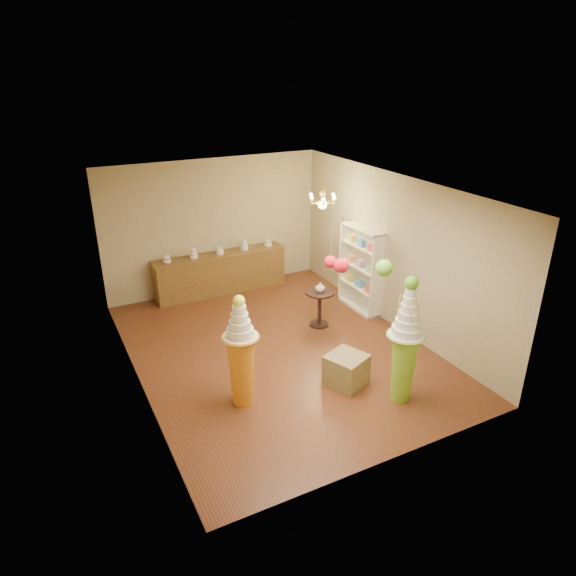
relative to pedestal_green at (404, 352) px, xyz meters
name	(u,v)px	position (x,y,z in m)	size (l,w,h in m)	color
floor	(278,350)	(-1.05, 2.21, -0.83)	(6.50, 6.50, 0.00)	#552917
ceiling	(277,188)	(-1.05, 2.21, 2.17)	(6.50, 6.50, 0.00)	silver
wall_back	(214,226)	(-1.05, 5.46, 0.67)	(5.00, 0.04, 3.00)	tan
wall_front	(396,364)	(-1.05, -1.04, 0.67)	(5.00, 0.04, 3.00)	tan
wall_left	(131,303)	(-3.55, 2.21, 0.67)	(0.04, 6.50, 3.00)	tan
wall_right	(394,252)	(1.45, 2.21, 0.67)	(0.04, 6.50, 3.00)	tan
pedestal_green	(404,352)	(0.00, 0.00, 0.00)	(0.65, 0.65, 2.08)	#78B527
pedestal_orange	(241,361)	(-2.23, 1.05, -0.10)	(0.65, 0.65, 1.82)	orange
burlap_riser	(346,370)	(-0.54, 0.73, -0.57)	(0.57, 0.57, 0.52)	olive
sideboard	(221,272)	(-1.05, 5.18, -0.35)	(3.04, 0.54, 1.16)	brown
shelving_unit	(361,269)	(1.29, 3.01, 0.07)	(0.33, 1.20, 1.80)	silver
round_table	(320,303)	(0.12, 2.72, -0.36)	(0.70, 0.70, 0.74)	black
vase	(320,287)	(0.12, 2.72, 0.00)	(0.19, 0.19, 0.19)	silver
pom_red_left	(341,265)	(-0.99, 0.33, 1.47)	(0.21, 0.21, 0.80)	#413D2F
pom_green_mid	(384,268)	(-0.35, 0.20, 1.37)	(0.25, 0.25, 0.93)	#413D2F
pom_red_right	(330,262)	(-1.08, 0.47, 1.49)	(0.17, 0.17, 0.76)	#413D2F
chandelier	(322,202)	(0.58, 3.48, 1.47)	(0.63, 0.63, 0.85)	gold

